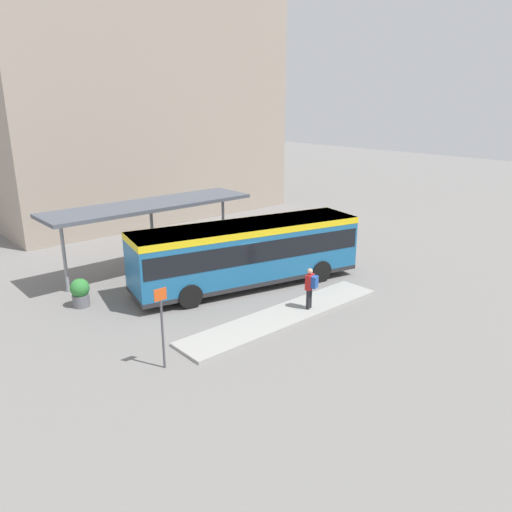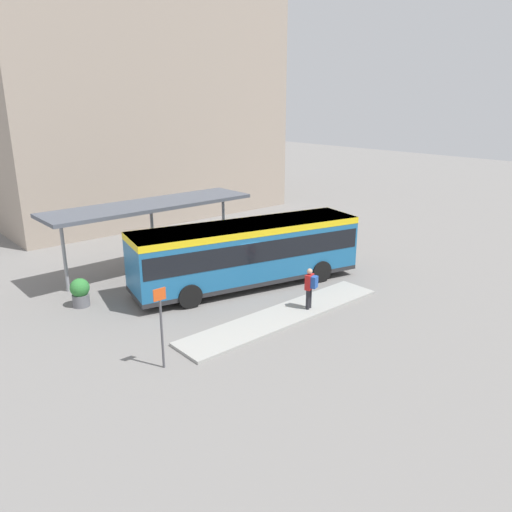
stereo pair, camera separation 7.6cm
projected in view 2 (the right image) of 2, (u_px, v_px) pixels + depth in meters
ground_plane at (247, 285)px, 23.79m from camera, size 120.00×120.00×0.00m
curb_island at (284, 315)px, 20.33m from camera, size 9.76×1.80×0.12m
city_bus at (247, 250)px, 23.26m from camera, size 11.19×4.95×3.00m
pedestrian_waiting at (310, 286)px, 20.54m from camera, size 0.50×0.54×1.76m
bicycle_white at (343, 237)px, 30.74m from camera, size 0.48×1.53×0.67m
bicycle_red at (334, 234)px, 31.17m from camera, size 0.48×1.79×0.78m
bicycle_yellow at (327, 233)px, 31.75m from camera, size 0.48×1.65×0.71m
station_shelter at (151, 206)px, 24.87m from camera, size 10.65×2.82×3.54m
potted_planter_near_shelter at (80, 292)px, 21.22m from camera, size 0.82×0.82×1.25m
platform_sign at (161, 324)px, 16.05m from camera, size 0.44×0.08×2.80m
station_building at (120, 79)px, 37.89m from camera, size 20.86×14.75×19.78m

